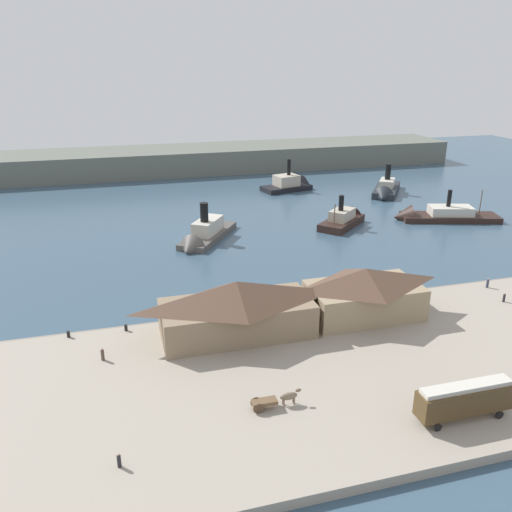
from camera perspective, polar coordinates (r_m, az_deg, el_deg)
name	(u,v)px	position (r m, az deg, el deg)	size (l,w,h in m)	color
ground_plane	(323,297)	(87.79, 7.33, -4.47)	(320.00, 320.00, 0.00)	#385166
quay_promenade	(390,364)	(70.29, 14.35, -11.29)	(110.00, 36.00, 1.20)	#9E9384
seawall_edge	(332,304)	(84.61, 8.28, -5.15)	(110.00, 0.80, 1.00)	gray
ferry_shed_west_terminal	(237,308)	(71.87, -2.10, -5.63)	(21.14, 9.36, 7.90)	#847056
ferry_shed_east_terminal	(364,292)	(78.52, 11.71, -3.86)	(16.66, 9.37, 7.51)	#998466
street_tram	(465,398)	(61.03, 21.79, -14.21)	(10.71, 2.52, 4.17)	#4C381E
horse_cart	(275,400)	(59.36, 2.04, -15.38)	(5.66, 1.30, 1.87)	brown
pedestrian_standing_center	(488,283)	(95.57, 23.92, -2.73)	(0.42, 0.42, 1.70)	#33384C
pedestrian_near_west_shed	(103,355)	(70.11, -16.37, -10.27)	(0.43, 0.43, 1.74)	#4C3D33
pedestrian_at_waters_edge	(504,298)	(91.18, 25.41, -4.13)	(0.38, 0.38, 1.52)	#232328
pedestrian_walking_east	(119,461)	(54.00, -14.70, -20.77)	(0.38, 0.38, 1.54)	#232328
mooring_post_center_east	(68,334)	(77.03, -19.76, -8.02)	(0.44, 0.44, 0.90)	black
mooring_post_west	(421,290)	(89.97, 17.51, -3.51)	(0.44, 0.44, 0.90)	black
mooring_post_east	(126,328)	(76.42, -13.99, -7.59)	(0.44, 0.44, 0.90)	black
ferry_approaching_east	(292,185)	(159.38, 3.93, 7.77)	(16.97, 10.04, 11.66)	black
ferry_outer_harbor	(345,219)	(126.35, 9.64, 4.01)	(15.25, 14.35, 9.47)	black
ferry_approaching_west	(203,236)	(112.97, -5.80, 2.21)	(16.57, 20.76, 10.56)	#514C47
ferry_moored_east	(435,216)	(135.49, 18.90, 4.18)	(26.07, 13.41, 9.94)	black
ferry_mid_harbor	(386,190)	(157.07, 13.94, 6.97)	(16.41, 19.97, 10.40)	#23282D
far_headland	(204,159)	(188.57, -5.70, 10.50)	(180.00, 24.00, 8.00)	#60665B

